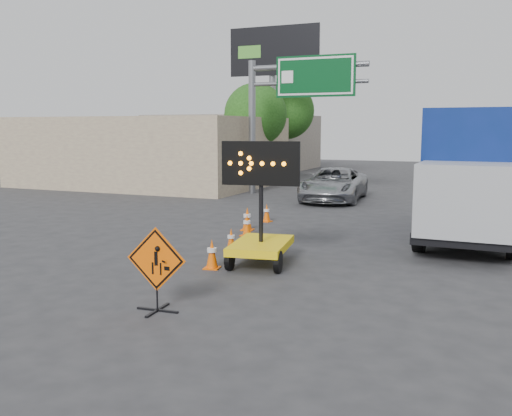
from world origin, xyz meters
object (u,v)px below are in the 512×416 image
Objects in this scene: box_truck at (474,180)px; construction_sign at (156,267)px; pickup_truck at (334,184)px; arrow_board at (261,238)px.

construction_sign is at bearing -115.88° from box_truck.
arrow_board is at bearing -87.16° from pickup_truck.
arrow_board is at bearing 80.84° from construction_sign.
arrow_board is 0.37× the size of box_truck.
arrow_board is 0.56× the size of pickup_truck.
pickup_truck is at bearing 132.81° from box_truck.
box_truck is at bearing -52.51° from pickup_truck.
construction_sign is 17.28m from pickup_truck.
pickup_truck is 9.61m from box_truck.
arrow_board reaches higher than pickup_truck.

